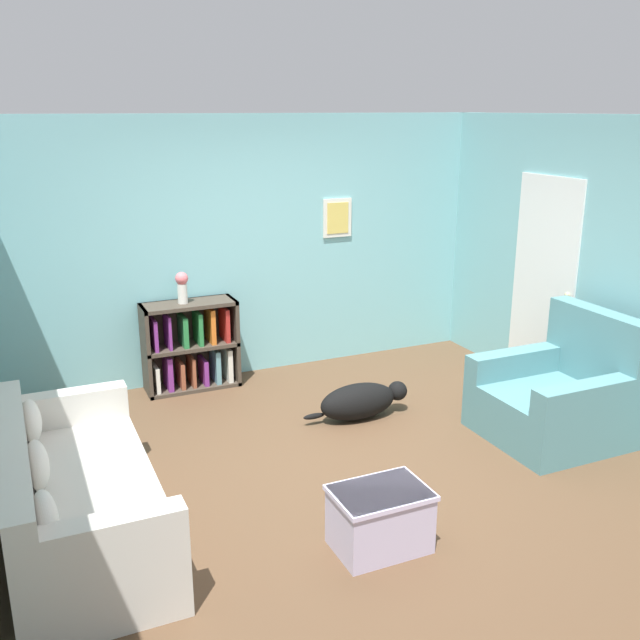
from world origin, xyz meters
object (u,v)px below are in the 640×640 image
object	(u,v)px
couch	(74,499)
coffee_table	(380,517)
bookshelf	(191,347)
dog	(361,401)
vase	(182,286)
recliner_chair	(560,397)

from	to	relation	value
couch	coffee_table	xyz separation A→B (m)	(1.72, -0.85, -0.08)
bookshelf	dog	world-z (taller)	bookshelf
bookshelf	vase	xyz separation A→B (m)	(-0.06, -0.02, 0.63)
recliner_chair	vase	bearing A→B (deg)	138.35
recliner_chair	vase	size ratio (longest dim) A/B	3.51
coffee_table	vase	size ratio (longest dim) A/B	1.96
couch	vase	size ratio (longest dim) A/B	6.65
bookshelf	vase	distance (m)	0.63
recliner_chair	dog	world-z (taller)	recliner_chair
recliner_chair	dog	distance (m)	1.68
recliner_chair	coffee_table	bearing A→B (deg)	-159.40
couch	coffee_table	distance (m)	1.92
vase	bookshelf	bearing A→B (deg)	15.84
couch	recliner_chair	bearing A→B (deg)	-0.69
dog	vase	size ratio (longest dim) A/B	3.30
recliner_chair	vase	distance (m)	3.53
couch	vase	xyz separation A→B (m)	(1.27, 2.25, 0.74)
bookshelf	dog	size ratio (longest dim) A/B	0.91
recliner_chair	dog	bearing A→B (deg)	144.55
coffee_table	dog	bearing A→B (deg)	66.24
dog	vase	xyz separation A→B (m)	(-1.22, 1.33, 0.87)
coffee_table	vase	xyz separation A→B (m)	(-0.44, 3.11, 0.82)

